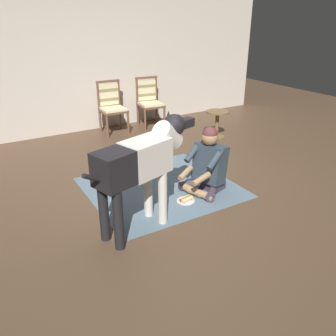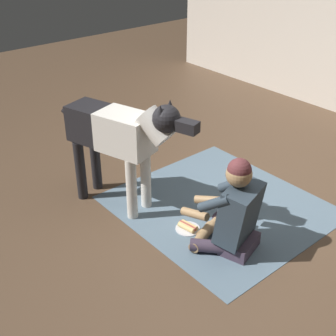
% 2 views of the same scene
% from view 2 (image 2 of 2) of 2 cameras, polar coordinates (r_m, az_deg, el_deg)
% --- Properties ---
extents(ground_plane, '(13.60, 13.60, 0.00)m').
position_cam_2_polar(ground_plane, '(4.36, 7.67, -6.08)').
color(ground_plane, brown).
extents(area_rug, '(1.87, 1.73, 0.01)m').
position_cam_2_polar(area_rug, '(4.49, 6.40, -4.70)').
color(area_rug, slate).
rests_on(area_rug, ground).
extents(person_sitting_on_floor, '(0.69, 0.59, 0.86)m').
position_cam_2_polar(person_sitting_on_floor, '(3.81, 8.13, -5.52)').
color(person_sitting_on_floor, '#413445').
rests_on(person_sitting_on_floor, ground).
extents(large_dog, '(1.44, 0.58, 1.17)m').
position_cam_2_polar(large_dog, '(4.12, -5.96, 4.12)').
color(large_dog, silver).
rests_on(large_dog, ground).
extents(hot_dog_on_plate, '(0.22, 0.22, 0.06)m').
position_cam_2_polar(hot_dog_on_plate, '(4.15, 2.48, -7.39)').
color(hot_dog_on_plate, silver).
rests_on(hot_dog_on_plate, ground).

